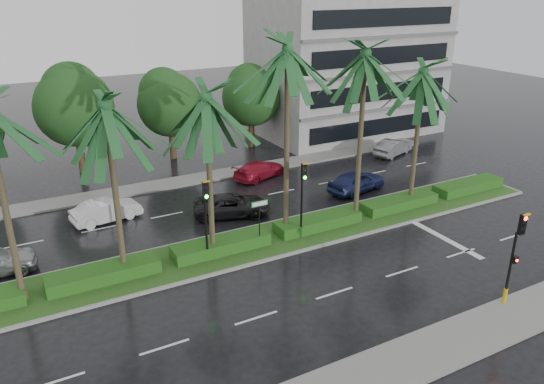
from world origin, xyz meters
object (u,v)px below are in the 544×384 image
car_darkgrey (232,205)px  car_grey (393,147)px  street_sign (260,212)px  car_red (260,170)px  car_white (106,210)px  signal_median_left (206,209)px  car_blue (356,181)px  signal_near (515,255)px

car_darkgrey → car_grey: car_grey is taller
street_sign → car_red: bearing=62.7°
car_white → car_red: (11.33, 2.27, -0.05)m
signal_median_left → car_blue: 13.45m
signal_median_left → street_sign: signal_median_left is taller
street_sign → car_white: street_sign is taller
car_darkgrey → street_sign: bearing=-166.4°
signal_near → signal_median_left: size_ratio=1.00×
signal_near → car_darkgrey: size_ratio=0.94×
signal_median_left → car_darkgrey: bearing=54.2°
signal_median_left → car_grey: size_ratio=1.10×
signal_near → signal_median_left: 13.93m
car_darkgrey → car_red: (4.50, 5.02, -0.03)m
car_red → street_sign: bearing=133.1°
car_blue → car_grey: car_blue is taller
car_white → car_red: 11.56m
car_red → car_blue: 7.08m
car_white → car_red: car_white is taller
signal_median_left → car_grey: (20.00, 9.48, -2.34)m
car_white → car_darkgrey: size_ratio=0.87×
signal_median_left → signal_near: bearing=-44.1°
street_sign → car_white: bearing=130.4°
car_red → car_blue: car_blue is taller
car_white → car_grey: 23.41m
street_sign → signal_median_left: bearing=-176.5°
car_darkgrey → car_grey: size_ratio=1.17×
car_grey → car_red: bearing=68.8°
street_sign → car_red: (5.00, 9.70, -1.50)m
car_white → signal_median_left: bearing=-164.7°
signal_near → car_white: size_ratio=1.08×
street_sign → car_blue: street_sign is taller
car_darkgrey → car_blue: bearing=-73.2°
car_darkgrey → car_grey: bearing=-54.7°
signal_median_left → car_red: size_ratio=1.02×
car_darkgrey → signal_near: bearing=-136.3°
car_darkgrey → car_red: car_darkgrey is taller
street_sign → car_grey: bearing=28.7°
car_red → car_grey: (12.00, -0.40, 0.04)m
signal_median_left → car_grey: 22.26m
signal_median_left → car_blue: bearing=19.4°
signal_median_left → car_blue: (12.50, 4.41, -2.26)m
signal_median_left → car_grey: signal_median_left is taller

